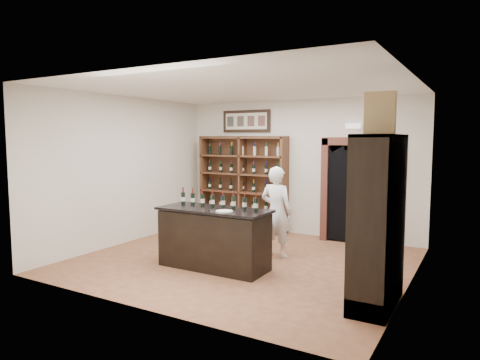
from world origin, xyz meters
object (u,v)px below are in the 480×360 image
side_cabinet (380,248)px  wine_crate (380,113)px  wine_shelf (243,183)px  shopkeeper (276,212)px  counter_bottle_0 (183,198)px  tasting_counter (214,239)px

side_cabinet → wine_crate: bearing=-177.3°
wine_shelf → shopkeeper: 2.48m
counter_bottle_0 → wine_crate: (3.40, -0.42, 1.35)m
tasting_counter → wine_crate: size_ratio=3.61×
counter_bottle_0 → side_cabinet: side_cabinet is taller
side_cabinet → shopkeeper: 2.57m
tasting_counter → side_cabinet: size_ratio=0.85×
tasting_counter → side_cabinet: (2.72, -0.30, 0.26)m
side_cabinet → tasting_counter: bearing=173.7°
counter_bottle_0 → side_cabinet: 3.49m
wine_shelf → shopkeeper: bearing=-46.5°
tasting_counter → counter_bottle_0: counter_bottle_0 is taller
counter_bottle_0 → wine_crate: wine_crate is taller
wine_shelf → shopkeeper: (1.70, -1.79, -0.27)m
wine_shelf → tasting_counter: 3.19m
counter_bottle_0 → wine_crate: bearing=-7.0°
side_cabinet → wine_shelf: bearing=139.8°
side_cabinet → counter_bottle_0: bearing=173.1°
tasting_counter → shopkeeper: shopkeeper is taller
tasting_counter → side_cabinet: bearing=-6.3°
side_cabinet → wine_crate: wine_crate is taller
wine_crate → tasting_counter: bearing=169.7°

